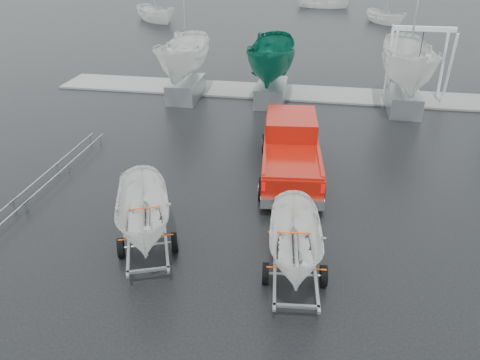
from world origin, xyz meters
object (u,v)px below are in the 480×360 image
pickup_truck (291,146)px  trailer_parked (140,176)px  boat_hoist (420,54)px  trailer_hitched (299,206)px

pickup_truck → trailer_parked: size_ratio=1.40×
pickup_truck → boat_hoist: (6.23, 10.27, 1.56)m
trailer_hitched → trailer_parked: trailer_parked is taller
boat_hoist → pickup_truck: bearing=-121.2°
pickup_truck → trailer_parked: (-3.85, -6.09, 1.45)m
trailer_hitched → trailer_parked: 4.57m
pickup_truck → trailer_hitched: 6.84m
pickup_truck → boat_hoist: bearing=53.0°
pickup_truck → trailer_parked: 7.35m
trailer_hitched → boat_hoist: size_ratio=1.07×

